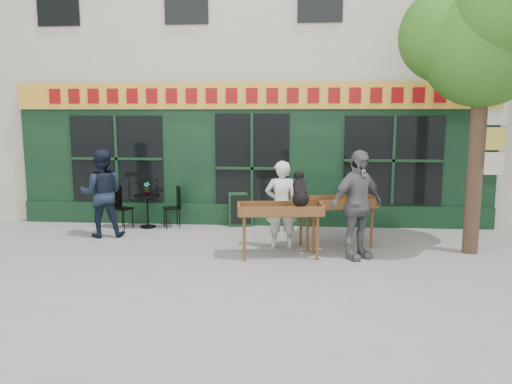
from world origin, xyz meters
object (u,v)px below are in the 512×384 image
woman (281,205)px  dog (300,188)px  book_cart_center (280,213)px  man_left (102,193)px  man_right (357,205)px  book_cart_right (336,206)px  bistro_table (147,204)px

woman → dog: bearing=109.6°
book_cart_center → woman: size_ratio=0.92×
man_left → man_right: bearing=152.1°
dog → book_cart_right: size_ratio=0.37×
book_cart_center → book_cart_right: size_ratio=0.97×
book_cart_right → bistro_table: (-4.18, 1.39, -0.28)m
man_right → book_cart_center: bearing=145.7°
woman → bistro_table: bearing=-33.2°
man_right → book_cart_right: bearing=75.8°
woman → man_right: man_right is taller
book_cart_center → book_cart_right: bearing=29.5°
dog → man_left: 4.38m
dog → man_left: man_left is taller
book_cart_center → bistro_table: book_cart_center is taller
dog → man_left: size_ratio=0.32×
woman → man_left: size_ratio=0.92×
man_right → man_left: bearing=130.5°
bistro_table → man_right: bearing=-25.5°
dog → man_left: (-4.16, 1.33, -0.36)m
book_cart_center → woman: woman is taller
bistro_table → book_cart_center: bearing=-35.0°
book_cart_right → man_right: man_right is taller
book_cart_center → dog: size_ratio=2.61×
woman → man_right: size_ratio=0.87×
book_cart_right → man_left: bearing=158.3°
dog → book_cart_right: 1.20m
book_cart_center → dog: bearing=-15.1°
bistro_table → man_left: bearing=-127.9°
book_cart_center → book_cart_right: 1.33m
book_cart_center → man_left: 4.02m
dog → bistro_table: dog is taller
woman → book_cart_right: bearing=-179.5°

